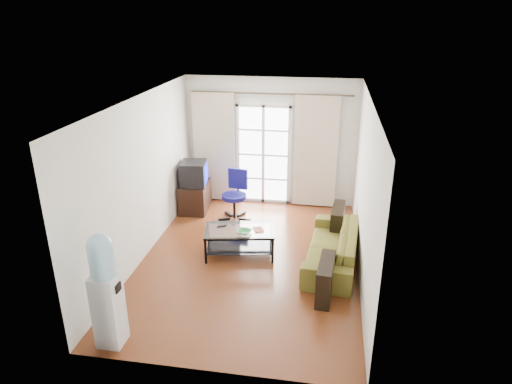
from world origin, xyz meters
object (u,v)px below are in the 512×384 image
sofa (332,247)px  tv_stand (195,196)px  crt_tv (193,173)px  water_cooler (106,288)px  coffee_table (239,238)px  task_chair (235,205)px

sofa → tv_stand: size_ratio=2.55×
crt_tv → water_cooler: (0.14, -4.12, -0.03)m
tv_stand → water_cooler: 4.22m
sofa → tv_stand: tv_stand is taller
tv_stand → coffee_table: bearing=-56.6°
sofa → tv_stand: bearing=-116.1°
crt_tv → task_chair: (0.92, -0.24, -0.54)m
tv_stand → crt_tv: 0.55m
water_cooler → crt_tv: bearing=92.6°
coffee_table → crt_tv: (-1.29, 1.63, 0.53)m
tv_stand → water_cooler: size_ratio=0.52×
task_chair → crt_tv: bearing=175.0°
tv_stand → task_chair: (0.92, -0.31, 0.00)m
sofa → coffee_table: (-1.58, 0.02, 0.01)m
coffee_table → tv_stand: bearing=127.1°
crt_tv → water_cooler: water_cooler is taller
sofa → coffee_table: size_ratio=1.62×
crt_tv → task_chair: crt_tv is taller
sofa → coffee_table: bearing=-85.7°
sofa → task_chair: task_chair is taller
crt_tv → task_chair: bearing=-21.4°
coffee_table → crt_tv: size_ratio=2.16×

